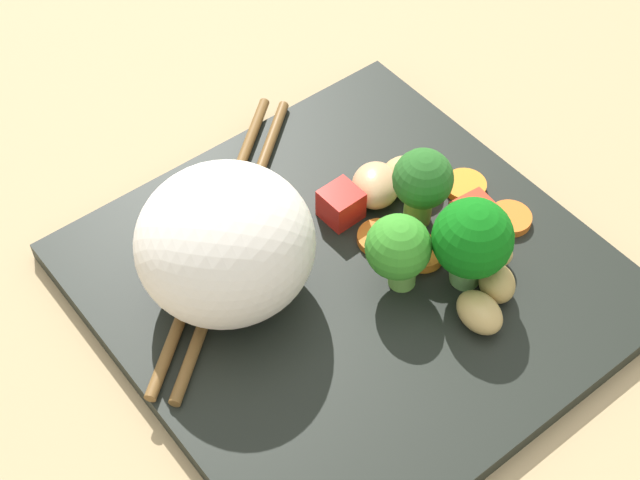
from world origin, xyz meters
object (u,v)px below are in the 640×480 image
(square_plate, at_px, (351,281))
(chopstick_pair, at_px, (225,233))
(rice_mound, at_px, (225,243))
(carrot_slice_0, at_px, (423,253))
(broccoli_floret_1, at_px, (422,182))

(square_plate, xyz_separation_m, chopstick_pair, (-0.07, -0.04, 0.01))
(rice_mound, bearing_deg, carrot_slice_0, 62.84)
(carrot_slice_0, xyz_separation_m, chopstick_pair, (-0.09, -0.08, 0.00))
(rice_mound, height_order, broccoli_floret_1, rice_mound)
(carrot_slice_0, distance_m, chopstick_pair, 0.12)
(square_plate, xyz_separation_m, carrot_slice_0, (0.02, 0.04, 0.01))
(carrot_slice_0, bearing_deg, chopstick_pair, -136.52)
(rice_mound, height_order, carrot_slice_0, rice_mound)
(broccoli_floret_1, height_order, carrot_slice_0, broccoli_floret_1)
(square_plate, distance_m, broccoli_floret_1, 0.07)
(square_plate, xyz_separation_m, rice_mound, (-0.04, -0.06, 0.05))
(square_plate, distance_m, rice_mound, 0.09)
(rice_mound, bearing_deg, square_plate, 59.16)
(square_plate, relative_size, chopstick_pair, 1.39)
(square_plate, bearing_deg, chopstick_pair, -150.12)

